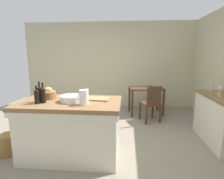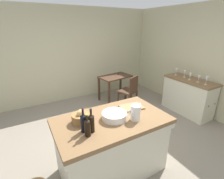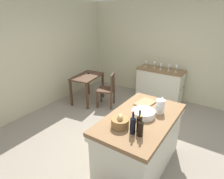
{
  "view_description": "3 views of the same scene",
  "coord_description": "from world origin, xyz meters",
  "views": [
    {
      "loc": [
        0.57,
        -2.98,
        1.58
      ],
      "look_at": [
        0.27,
        0.45,
        0.93
      ],
      "focal_mm": 28.41,
      "sensor_mm": 36.0,
      "label": 1
    },
    {
      "loc": [
        -1.27,
        -2.13,
        2.09
      ],
      "look_at": [
        0.27,
        0.58,
        0.88
      ],
      "focal_mm": 26.42,
      "sensor_mm": 36.0,
      "label": 2
    },
    {
      "loc": [
        -2.6,
        -1.44,
        2.36
      ],
      "look_at": [
        0.42,
        0.58,
        0.85
      ],
      "focal_mm": 31.1,
      "sensor_mm": 36.0,
      "label": 3
    }
  ],
  "objects": [
    {
      "name": "ground_plane",
      "position": [
        0.0,
        0.0,
        0.0
      ],
      "size": [
        6.76,
        6.76,
        0.0
      ],
      "primitive_type": "plane",
      "color": "gray"
    },
    {
      "name": "wall_back",
      "position": [
        0.0,
        2.6,
        1.3
      ],
      "size": [
        5.32,
        0.12,
        2.6
      ],
      "primitive_type": "cube",
      "color": "#B7B28E",
      "rests_on": "ground"
    },
    {
      "name": "wall_right",
      "position": [
        2.6,
        0.0,
        1.3
      ],
      "size": [
        0.12,
        5.2,
        2.6
      ],
      "primitive_type": "cube",
      "color": "#B7B28E",
      "rests_on": "ground"
    },
    {
      "name": "island_table",
      "position": [
        -0.3,
        -0.42,
        0.49
      ],
      "size": [
        1.55,
        0.89,
        0.9
      ],
      "color": "brown",
      "rests_on": "ground"
    },
    {
      "name": "side_cabinet",
      "position": [
        2.26,
        0.23,
        0.44
      ],
      "size": [
        0.52,
        1.23,
        0.88
      ],
      "color": "brown",
      "rests_on": "ground"
    },
    {
      "name": "writing_desk",
      "position": [
        1.08,
        1.81,
        0.62
      ],
      "size": [
        0.97,
        0.68,
        0.79
      ],
      "color": "#472D1E",
      "rests_on": "ground"
    },
    {
      "name": "wooden_chair",
      "position": [
        1.14,
        1.18,
        0.48
      ],
      "size": [
        0.52,
        0.52,
        0.89
      ],
      "color": "#472D1E",
      "rests_on": "ground"
    },
    {
      "name": "pitcher",
      "position": [
        -0.04,
        -0.6,
        1.01
      ],
      "size": [
        0.17,
        0.13,
        0.26
      ],
      "color": "white",
      "rests_on": "island_table"
    },
    {
      "name": "wash_bowl",
      "position": [
        -0.27,
        -0.44,
        0.95
      ],
      "size": [
        0.34,
        0.34,
        0.09
      ],
      "primitive_type": "cylinder",
      "color": "white",
      "rests_on": "island_table"
    },
    {
      "name": "bread_basket",
      "position": [
        -0.7,
        -0.3,
        0.97
      ],
      "size": [
        0.24,
        0.24,
        0.19
      ],
      "color": "olive",
      "rests_on": "island_table"
    },
    {
      "name": "cutting_board",
      "position": [
        0.12,
        -0.29,
        0.91
      ],
      "size": [
        0.37,
        0.29,
        0.02
      ],
      "primitive_type": "cube",
      "rotation": [
        0.0,
        0.0,
        -0.14
      ],
      "color": "#99754C",
      "rests_on": "island_table"
    },
    {
      "name": "wine_bottle_dark",
      "position": [
        -0.66,
        -0.56,
        1.03
      ],
      "size": [
        0.07,
        0.07,
        0.31
      ],
      "color": "black",
      "rests_on": "island_table"
    },
    {
      "name": "wine_bottle_amber",
      "position": [
        -0.73,
        -0.51,
        1.03
      ],
      "size": [
        0.07,
        0.07,
        0.31
      ],
      "color": "black",
      "rests_on": "island_table"
    },
    {
      "name": "wine_bottle_green",
      "position": [
        -0.73,
        -0.61,
        1.02
      ],
      "size": [
        0.07,
        0.07,
        0.28
      ],
      "color": "black",
      "rests_on": "island_table"
    },
    {
      "name": "wine_glass_far_left",
      "position": [
        2.21,
        -0.17,
        1.01
      ],
      "size": [
        0.07,
        0.07,
        0.19
      ],
      "color": "white",
      "rests_on": "side_cabinet"
    },
    {
      "name": "wine_glass_left",
      "position": [
        2.22,
        0.02,
        0.99
      ],
      "size": [
        0.07,
        0.07,
        0.15
      ],
      "color": "white",
      "rests_on": "side_cabinet"
    },
    {
      "name": "wine_glass_middle",
      "position": [
        2.21,
        0.23,
        1.0
      ],
      "size": [
        0.07,
        0.07,
        0.17
      ],
      "color": "white",
      "rests_on": "side_cabinet"
    },
    {
      "name": "wine_glass_right",
      "position": [
        2.27,
        0.43,
        1.0
      ],
      "size": [
        0.07,
        0.07,
        0.17
      ],
      "color": "white",
      "rests_on": "side_cabinet"
    },
    {
      "name": "wine_glass_far_right",
      "position": [
        2.24,
        0.67,
        1.0
      ],
      "size": [
        0.07,
        0.07,
        0.18
      ],
      "color": "white",
      "rests_on": "side_cabinet"
    }
  ]
}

